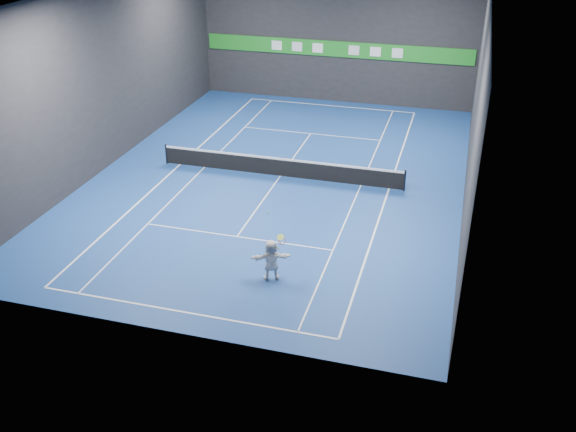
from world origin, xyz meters
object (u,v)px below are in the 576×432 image
(player, at_px, (271,260))
(tennis_net, at_px, (280,167))
(tennis_racket, at_px, (281,241))
(tennis_ball, at_px, (268,213))

(player, relative_size, tennis_net, 0.13)
(tennis_net, relative_size, tennis_racket, 17.98)
(tennis_racket, bearing_deg, tennis_ball, 169.03)
(tennis_ball, bearing_deg, tennis_racket, -10.97)
(player, distance_m, tennis_ball, 1.87)
(tennis_net, height_order, tennis_racket, tennis_racket)
(tennis_ball, bearing_deg, tennis_net, 103.76)
(tennis_net, bearing_deg, tennis_ball, -76.24)
(tennis_ball, xyz_separation_m, tennis_net, (-2.18, 8.90, -2.13))
(tennis_net, bearing_deg, tennis_racket, -73.24)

